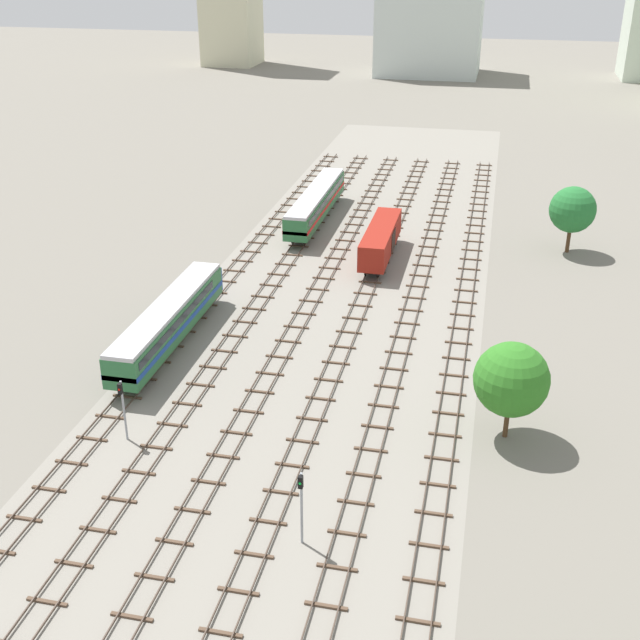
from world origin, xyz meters
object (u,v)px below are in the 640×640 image
at_px(diesel_railcar_far_left_nearest, 169,320).
at_px(signal_post_nearest, 301,500).
at_px(freight_boxcar_centre_near, 381,239).
at_px(signal_post_near, 123,403).
at_px(passenger_coach_left_mid, 316,202).

height_order(diesel_railcar_far_left_nearest, signal_post_nearest, signal_post_nearest).
xyz_separation_m(freight_boxcar_centre_near, signal_post_near, (-12.42, -39.35, 0.64)).
height_order(diesel_railcar_far_left_nearest, freight_boxcar_centre_near, diesel_railcar_far_left_nearest).
relative_size(diesel_railcar_far_left_nearest, signal_post_nearest, 4.05).
distance_m(freight_boxcar_centre_near, signal_post_near, 41.26).
bearing_deg(freight_boxcar_centre_near, signal_post_near, -107.52).
xyz_separation_m(signal_post_nearest, signal_post_near, (-14.90, 7.91, -0.15)).
bearing_deg(freight_boxcar_centre_near, diesel_railcar_far_left_nearest, -120.89).
xyz_separation_m(diesel_railcar_far_left_nearest, passenger_coach_left_mid, (4.97, 36.28, 0.02)).
bearing_deg(signal_post_nearest, passenger_coach_left_mid, 101.95).
bearing_deg(signal_post_nearest, signal_post_near, 152.04).
bearing_deg(signal_post_near, diesel_railcar_far_left_nearest, 99.75).
xyz_separation_m(passenger_coach_left_mid, signal_post_nearest, (12.41, -58.63, 0.62)).
bearing_deg(diesel_railcar_far_left_nearest, passenger_coach_left_mid, 82.21).
height_order(freight_boxcar_centre_near, signal_post_nearest, signal_post_nearest).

